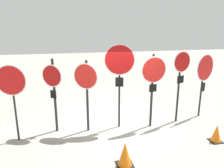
{
  "coord_description": "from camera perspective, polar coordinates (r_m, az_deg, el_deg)",
  "views": [
    {
      "loc": [
        -1.7,
        -6.59,
        3.29
      ],
      "look_at": [
        -0.27,
        0.0,
        1.46
      ],
      "focal_mm": 35.0,
      "sensor_mm": 36.0,
      "label": 1
    }
  ],
  "objects": [
    {
      "name": "stop_sign_6",
      "position": [
        8.37,
        23.04,
        2.86
      ],
      "size": [
        0.88,
        0.4,
        2.31
      ],
      "rotation": [
        0.0,
        0.0,
        0.41
      ],
      "color": "black",
      "rests_on": "ground"
    },
    {
      "name": "stop_sign_5",
      "position": [
        7.57,
        17.52,
        2.95
      ],
      "size": [
        0.68,
        0.21,
        2.47
      ],
      "rotation": [
        0.0,
        0.0,
        0.25
      ],
      "color": "black",
      "rests_on": "ground"
    },
    {
      "name": "ground_plane",
      "position": [
        7.56,
        2.02,
        -10.6
      ],
      "size": [
        40.0,
        40.0,
        0.0
      ],
      "primitive_type": "plane",
      "color": "gray"
    },
    {
      "name": "stop_sign_0",
      "position": [
        6.57,
        -24.8,
        -0.28
      ],
      "size": [
        0.84,
        0.23,
        2.26
      ],
      "rotation": [
        0.0,
        0.0,
        -0.23
      ],
      "color": "black",
      "rests_on": "ground"
    },
    {
      "name": "stop_sign_4",
      "position": [
        7.0,
        10.72,
        1.76
      ],
      "size": [
        0.83,
        0.15,
        2.42
      ],
      "rotation": [
        0.0,
        0.0,
        0.06
      ],
      "color": "black",
      "rests_on": "ground"
    },
    {
      "name": "traffic_cone_1",
      "position": [
        5.48,
        3.41,
        -17.85
      ],
      "size": [
        0.41,
        0.41,
        0.62
      ],
      "color": "black",
      "rests_on": "ground"
    },
    {
      "name": "traffic_cone_0",
      "position": [
        7.14,
        25.63,
        -11.57
      ],
      "size": [
        0.34,
        0.34,
        0.51
      ],
      "color": "black",
      "rests_on": "ground"
    },
    {
      "name": "stop_sign_1",
      "position": [
        6.82,
        -15.14,
        -0.24
      ],
      "size": [
        0.58,
        0.39,
        2.32
      ],
      "rotation": [
        0.0,
        0.0,
        -0.58
      ],
      "color": "black",
      "rests_on": "ground"
    },
    {
      "name": "stop_sign_2",
      "position": [
        6.64,
        -6.77,
        0.26
      ],
      "size": [
        0.68,
        0.45,
        2.28
      ],
      "rotation": [
        0.0,
        0.0,
        -0.57
      ],
      "color": "black",
      "rests_on": "ground"
    },
    {
      "name": "stop_sign_3",
      "position": [
        6.76,
        1.97,
        4.58
      ],
      "size": [
        0.93,
        0.29,
        2.74
      ],
      "rotation": [
        0.0,
        0.0,
        -0.27
      ],
      "color": "black",
      "rests_on": "ground"
    }
  ]
}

